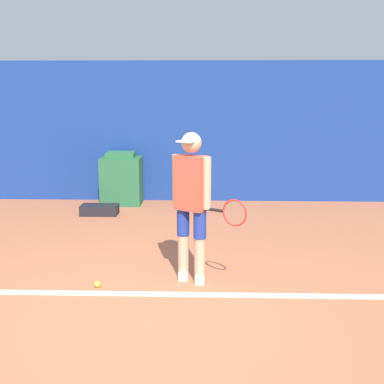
{
  "coord_description": "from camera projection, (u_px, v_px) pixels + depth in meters",
  "views": [
    {
      "loc": [
        0.56,
        -4.65,
        2.09
      ],
      "look_at": [
        0.36,
        1.19,
        0.95
      ],
      "focal_mm": 50.0,
      "sensor_mm": 36.0,
      "label": 1
    }
  ],
  "objects": [
    {
      "name": "ground_plane",
      "position": [
        149.0,
        316.0,
        4.98
      ],
      "size": [
        24.0,
        24.0,
        0.0
      ],
      "primitive_type": "plane",
      "color": "#B76642"
    },
    {
      "name": "back_wall",
      "position": [
        180.0,
        132.0,
        9.91
      ],
      "size": [
        24.0,
        0.1,
        2.58
      ],
      "color": "navy",
      "rests_on": "ground_plane"
    },
    {
      "name": "court_baseline",
      "position": [
        155.0,
        294.0,
        5.5
      ],
      "size": [
        21.6,
        0.1,
        0.01
      ],
      "color": "white",
      "rests_on": "ground_plane"
    },
    {
      "name": "tennis_player",
      "position": [
        192.0,
        200.0,
        5.76
      ],
      "size": [
        0.79,
        0.55,
        1.63
      ],
      "rotation": [
        0.0,
        0.0,
        -0.56
      ],
      "color": "tan",
      "rests_on": "ground_plane"
    },
    {
      "name": "tennis_ball",
      "position": [
        97.0,
        284.0,
        5.7
      ],
      "size": [
        0.07,
        0.07,
        0.07
      ],
      "color": "#D1E533",
      "rests_on": "ground_plane"
    },
    {
      "name": "covered_chair",
      "position": [
        122.0,
        179.0,
        9.72
      ],
      "size": [
        0.72,
        0.57,
        0.96
      ],
      "color": "#28663D",
      "rests_on": "ground_plane"
    },
    {
      "name": "equipment_bag",
      "position": [
        100.0,
        210.0,
        8.95
      ],
      "size": [
        0.62,
        0.33,
        0.17
      ],
      "color": "black",
      "rests_on": "ground_plane"
    }
  ]
}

